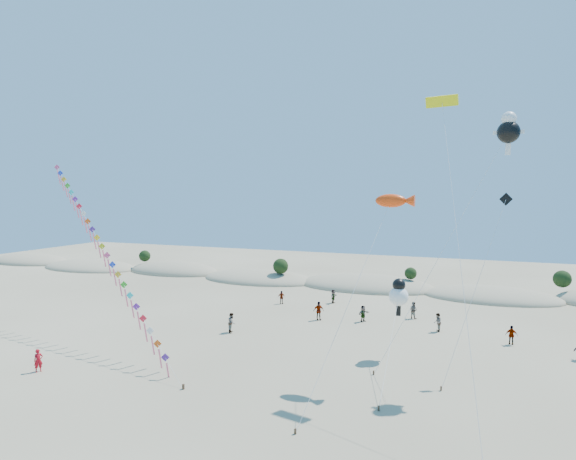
{
  "coord_description": "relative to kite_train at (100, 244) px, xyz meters",
  "views": [
    {
      "loc": [
        14.1,
        -19.8,
        12.98
      ],
      "look_at": [
        0.75,
        14.0,
        10.17
      ],
      "focal_mm": 30.0,
      "sensor_mm": 36.0,
      "label": 1
    }
  ],
  "objects": [
    {
      "name": "ground",
      "position": [
        17.14,
        -13.68,
        -8.42
      ],
      "size": [
        160.0,
        160.0,
        0.0
      ],
      "primitive_type": "plane",
      "color": "#85785C",
      "rests_on": "ground"
    },
    {
      "name": "dune_ridge",
      "position": [
        18.2,
        31.45,
        -8.31
      ],
      "size": [
        145.3,
        11.49,
        5.57
      ],
      "color": "gray",
      "rests_on": "ground"
    },
    {
      "name": "kite_train",
      "position": [
        0.0,
        0.0,
        0.0
      ],
      "size": [
        25.47,
        13.76,
        16.78
      ],
      "color": "#3F2D1E",
      "rests_on": "ground"
    },
    {
      "name": "fish_kite",
      "position": [
        25.83,
        0.53,
        3.98
      ],
      "size": [
        4.8,
        11.19,
        12.92
      ],
      "color": "#3F2D1E",
      "rests_on": "ground"
    },
    {
      "name": "cartoon_kite_low",
      "position": [
        25.65,
        4.44,
        -3.38
      ],
      "size": [
        1.52,
        10.93,
        6.28
      ],
      "color": "#3F2D1E",
      "rests_on": "ground"
    },
    {
      "name": "cartoon_kite_high",
      "position": [
        33.07,
        3.5,
        8.91
      ],
      "size": [
        9.49,
        4.43,
        18.6
      ],
      "color": "#3F2D1E",
      "rests_on": "ground"
    },
    {
      "name": "parafoil_kite",
      "position": [
        28.82,
        1.33,
        10.41
      ],
      "size": [
        4.39,
        14.37,
        19.66
      ],
      "color": "#3F2D1E",
      "rests_on": "ground"
    },
    {
      "name": "dark_kite",
      "position": [
        32.04,
        3.01,
        0.53
      ],
      "size": [
        4.31,
        6.14,
        13.01
      ],
      "color": "#3F2D1E",
      "rests_on": "ground"
    },
    {
      "name": "flyer_foreground",
      "position": [
        1.86,
        -8.48,
        -7.58
      ],
      "size": [
        0.64,
        0.73,
        1.67
      ],
      "primitive_type": "imported",
      "rotation": [
        0.0,
        0.0,
        1.08
      ],
      "color": "#AF0E1A",
      "rests_on": "ground"
    },
    {
      "name": "beachgoers",
      "position": [
        22.32,
        13.05,
        -7.56
      ],
      "size": [
        30.04,
        16.24,
        1.91
      ],
      "color": "slate",
      "rests_on": "ground"
    }
  ]
}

